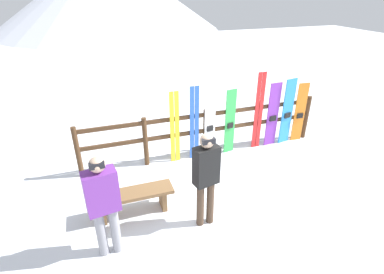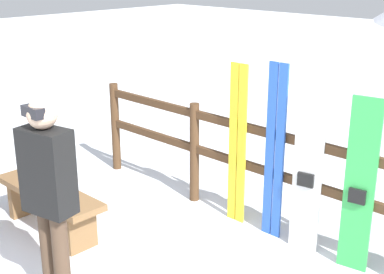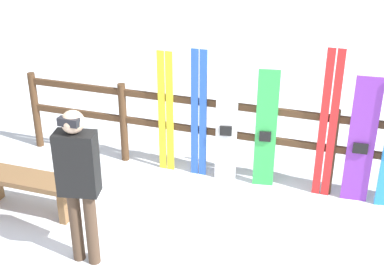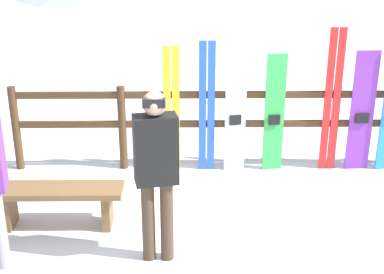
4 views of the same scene
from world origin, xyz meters
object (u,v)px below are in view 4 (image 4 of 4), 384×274
at_px(person_black, 156,165).
at_px(snowboard_white, 235,114).
at_px(ski_pair_yellow, 172,110).
at_px(ski_pair_blue, 207,108).
at_px(snowboard_purple, 362,112).
at_px(ski_pair_red, 332,101).
at_px(bench, 57,198).
at_px(snowboard_green, 274,114).

height_order(person_black, snowboard_white, person_black).
relative_size(ski_pair_yellow, snowboard_white, 1.06).
distance_m(ski_pair_blue, snowboard_purple, 1.90).
bearing_deg(snowboard_white, ski_pair_blue, 179.44).
bearing_deg(snowboard_purple, ski_pair_red, 179.48).
relative_size(bench, person_black, 0.83).
bearing_deg(snowboard_white, snowboard_green, -0.00).
xyz_separation_m(bench, snowboard_purple, (3.44, 1.38, 0.43)).
height_order(person_black, snowboard_purple, person_black).
height_order(ski_pair_yellow, snowboard_white, ski_pair_yellow).
xyz_separation_m(bench, ski_pair_red, (3.06, 1.38, 0.57)).
height_order(bench, snowboard_white, snowboard_white).
relative_size(ski_pair_blue, snowboard_white, 1.10).
height_order(snowboard_green, snowboard_purple, snowboard_purple).
xyz_separation_m(ski_pair_yellow, snowboard_purple, (2.32, -0.00, -0.03)).
relative_size(person_black, ski_pair_yellow, 1.01).
bearing_deg(snowboard_purple, person_black, -140.67).
distance_m(person_black, snowboard_green, 2.39).
relative_size(snowboard_green, snowboard_purple, 0.98).
bearing_deg(bench, snowboard_purple, 21.89).
distance_m(ski_pair_blue, snowboard_green, 0.83).
height_order(ski_pair_blue, ski_pair_red, ski_pair_red).
height_order(bench, ski_pair_yellow, ski_pair_yellow).
bearing_deg(ski_pair_yellow, ski_pair_red, 0.00).
bearing_deg(snowboard_purple, snowboard_green, -180.00).
relative_size(bench, ski_pair_red, 0.74).
relative_size(bench, snowboard_green, 0.89).
height_order(bench, ski_pair_red, ski_pair_red).
xyz_separation_m(bench, person_black, (1.03, -0.59, 0.62)).
bearing_deg(bench, ski_pair_red, 24.35).
height_order(person_black, snowboard_green, person_black).
relative_size(bench, ski_pair_blue, 0.81).
bearing_deg(bench, snowboard_white, 36.13).
xyz_separation_m(bench, ski_pair_blue, (1.54, 1.38, 0.49)).
relative_size(snowboard_white, ski_pair_red, 0.83).
xyz_separation_m(snowboard_green, snowboard_purple, (1.07, 0.00, 0.02)).
distance_m(bench, snowboard_white, 2.38).
height_order(ski_pair_yellow, ski_pair_blue, ski_pair_blue).
bearing_deg(snowboard_green, ski_pair_blue, 179.76).
height_order(ski_pair_yellow, snowboard_green, ski_pair_yellow).
height_order(snowboard_green, ski_pair_red, ski_pair_red).
distance_m(person_black, ski_pair_yellow, 1.98).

